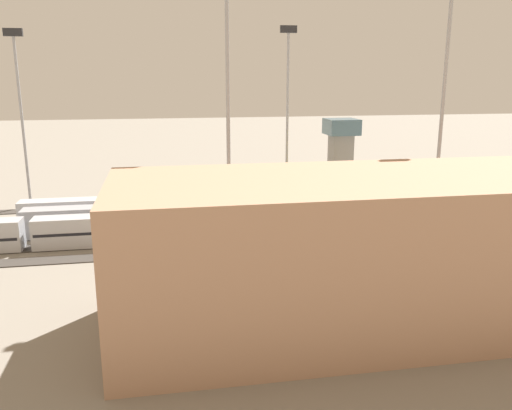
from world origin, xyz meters
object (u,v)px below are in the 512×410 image
(train_on_track_3, at_px, (285,212))
(control_tower, at_px, (341,147))
(train_on_track_2, at_px, (188,208))
(light_mast_1, at_px, (444,88))
(maintenance_shed, at_px, (383,250))
(train_on_track_0, at_px, (473,182))
(light_mast_3, at_px, (228,83))
(light_mast_0, at_px, (20,97))
(light_mast_2, at_px, (288,91))
(train_on_track_4, at_px, (310,220))
(train_on_track_1, at_px, (315,194))

(train_on_track_3, relative_size, control_tower, 5.50)
(train_on_track_2, bearing_deg, light_mast_1, 147.83)
(train_on_track_3, xyz_separation_m, maintenance_shed, (-1.24, 31.17, 4.48))
(train_on_track_0, relative_size, light_mast_3, 1.45)
(light_mast_0, distance_m, light_mast_2, 43.54)
(train_on_track_0, height_order, light_mast_1, light_mast_1)
(light_mast_3, xyz_separation_m, control_tower, (-27.07, -38.48, -12.62))
(train_on_track_0, height_order, train_on_track_2, same)
(train_on_track_3, height_order, train_on_track_2, same)
(light_mast_3, bearing_deg, control_tower, -125.13)
(train_on_track_3, bearing_deg, train_on_track_4, 115.76)
(train_on_track_1, distance_m, maintenance_shed, 41.88)
(train_on_track_0, distance_m, light_mast_2, 38.33)
(train_on_track_1, relative_size, light_mast_3, 0.31)
(train_on_track_3, bearing_deg, train_on_track_1, -127.21)
(light_mast_0, bearing_deg, light_mast_2, -179.75)
(control_tower, bearing_deg, maintenance_shed, 74.24)
(train_on_track_2, distance_m, maintenance_shed, 39.36)
(train_on_track_2, distance_m, light_mast_3, 25.37)
(maintenance_shed, bearing_deg, control_tower, -105.76)
(train_on_track_2, distance_m, light_mast_2, 28.24)
(control_tower, bearing_deg, train_on_track_0, 152.57)
(train_on_track_3, height_order, light_mast_0, light_mast_0)
(train_on_track_1, distance_m, control_tower, 19.82)
(light_mast_1, bearing_deg, light_mast_2, -71.20)
(light_mast_0, distance_m, maintenance_shed, 64.78)
(train_on_track_1, bearing_deg, train_on_track_0, -171.02)
(train_on_track_2, xyz_separation_m, light_mast_3, (-4.01, 17.18, 18.24))
(light_mast_0, distance_m, light_mast_1, 63.22)
(train_on_track_3, height_order, light_mast_2, light_mast_2)
(light_mast_3, height_order, maintenance_shed, light_mast_3)
(light_mast_2, bearing_deg, train_on_track_3, 75.65)
(train_on_track_4, distance_m, train_on_track_2, 18.90)
(train_on_track_3, bearing_deg, light_mast_0, -25.55)
(train_on_track_4, distance_m, light_mast_1, 23.66)
(train_on_track_4, distance_m, control_tower, 35.17)
(train_on_track_2, bearing_deg, train_on_track_3, 159.85)
(train_on_track_2, bearing_deg, train_on_track_4, 148.05)
(train_on_track_0, relative_size, train_on_track_2, 1.00)
(control_tower, bearing_deg, light_mast_3, 54.87)
(control_tower, bearing_deg, train_on_track_1, 58.81)
(light_mast_0, relative_size, light_mast_3, 0.86)
(train_on_track_3, xyz_separation_m, train_on_track_2, (13.62, -5.00, -0.03))
(train_on_track_2, bearing_deg, maintenance_shed, 112.34)
(train_on_track_4, xyz_separation_m, maintenance_shed, (1.18, 26.17, 4.49))
(train_on_track_3, distance_m, train_on_track_2, 14.51)
(train_on_track_4, height_order, maintenance_shed, maintenance_shed)
(train_on_track_4, xyz_separation_m, train_on_track_2, (16.04, -10.00, -0.03))
(train_on_track_3, bearing_deg, maintenance_shed, 92.27)
(train_on_track_4, bearing_deg, light_mast_3, 30.84)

